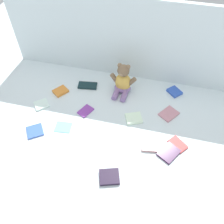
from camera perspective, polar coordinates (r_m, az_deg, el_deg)
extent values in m
plane|color=silver|center=(1.63, 0.77, 0.31)|extent=(3.20, 3.20, 0.00)
cube|color=silver|center=(1.73, 4.01, 16.64)|extent=(1.78, 0.03, 0.60)
ellipsoid|color=#E5B24C|center=(1.73, 2.64, 7.09)|extent=(0.12, 0.09, 0.15)
ellipsoid|color=#8C6BA5|center=(1.76, 2.55, 5.83)|extent=(0.13, 0.10, 0.05)
sphere|color=#7A6047|center=(1.65, 2.74, 9.84)|extent=(0.09, 0.09, 0.08)
ellipsoid|color=#997C5E|center=(1.63, 2.44, 9.00)|extent=(0.04, 0.03, 0.03)
sphere|color=#7A6047|center=(1.64, 1.85, 11.08)|extent=(0.03, 0.03, 0.03)
sphere|color=#7A6047|center=(1.63, 3.88, 10.69)|extent=(0.03, 0.03, 0.03)
cylinder|color=#7A6047|center=(1.72, 0.62, 8.06)|extent=(0.07, 0.04, 0.08)
cylinder|color=#7A6047|center=(1.70, 4.67, 7.22)|extent=(0.07, 0.04, 0.08)
cylinder|color=#8C6BA5|center=(1.71, 0.84, 4.17)|extent=(0.04, 0.09, 0.04)
cylinder|color=#8C6BA5|center=(1.70, 2.88, 3.73)|extent=(0.04, 0.09, 0.04)
cube|color=white|center=(1.59, 5.22, -1.51)|extent=(0.13, 0.12, 0.02)
cube|color=purple|center=(1.64, -6.31, 0.26)|extent=(0.10, 0.12, 0.01)
cube|color=#73BFDB|center=(1.57, -11.55, -3.52)|extent=(0.11, 0.09, 0.01)
cube|color=orange|center=(1.79, -12.17, 4.89)|extent=(0.12, 0.13, 0.02)
cube|color=blue|center=(1.81, 14.68, 4.71)|extent=(0.12, 0.12, 0.02)
cube|color=tan|center=(1.48, 8.87, -7.73)|extent=(0.10, 0.11, 0.02)
cube|color=#12272B|center=(1.81, -5.85, 6.30)|extent=(0.15, 0.09, 0.02)
cube|color=white|center=(1.74, -16.47, 1.73)|extent=(0.13, 0.13, 0.01)
cube|color=#2C0F32|center=(1.47, 13.42, -9.44)|extent=(0.14, 0.15, 0.01)
cube|color=#C07D8B|center=(1.65, 13.40, -0.43)|extent=(0.14, 0.15, 0.01)
cube|color=#3A60BB|center=(1.60, -17.91, -4.35)|extent=(0.14, 0.14, 0.01)
cube|color=black|center=(1.36, -0.63, -15.20)|extent=(0.13, 0.12, 0.02)
cube|color=red|center=(1.52, 15.40, -7.42)|extent=(0.13, 0.12, 0.01)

